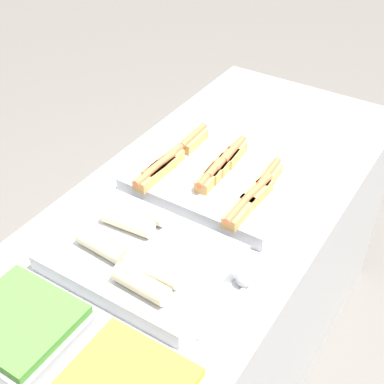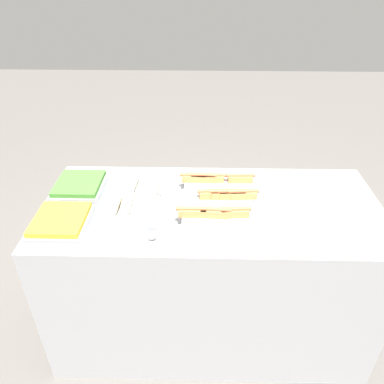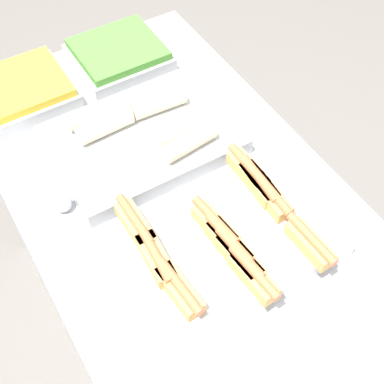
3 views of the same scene
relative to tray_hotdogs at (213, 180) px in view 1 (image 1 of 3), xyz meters
name	(u,v)px [view 1 (image 1 of 3)]	position (x,y,z in m)	size (l,w,h in m)	color
ground_plane	(205,362)	(-0.03, 0.00, -0.95)	(12.00, 12.00, 0.00)	slate
counter	(207,290)	(-0.03, 0.00, -0.49)	(1.73, 0.78, 0.91)	#B7BABF
tray_hotdogs	(213,180)	(0.00, 0.00, 0.00)	(0.40, 0.51, 0.10)	#B7BABF
tray_wraps	(140,255)	(-0.39, 0.00, 0.00)	(0.35, 0.48, 0.10)	#B7BABF
tray_side_back	(21,326)	(-0.73, 0.09, 0.00)	(0.25, 0.27, 0.07)	#B7BABF
serving_spoon_near	(240,284)	(-0.32, -0.27, -0.02)	(0.24, 0.05, 0.05)	#B2B5BA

